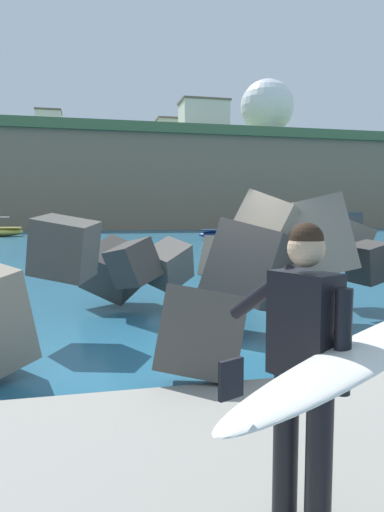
{
  "coord_description": "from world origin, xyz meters",
  "views": [
    {
      "loc": [
        -1.99,
        -6.5,
        2.07
      ],
      "look_at": [
        -0.41,
        0.5,
        1.4
      ],
      "focal_mm": 32.71,
      "sensor_mm": 36.0,
      "label": 1
    }
  ],
  "objects_px": {
    "station_building_east": "(204,123)",
    "surfer_with_board": "(323,357)",
    "boat_mid_centre": "(353,233)",
    "mooring_buoy_inner": "(166,245)",
    "station_building_annex": "(177,144)",
    "station_building_west": "(49,130)",
    "boat_near_right": "(241,232)",
    "station_building_central": "(169,138)",
    "radar_dome": "(267,111)"
  },
  "relations": [
    {
      "from": "surfer_with_board",
      "to": "mooring_buoy_inner",
      "type": "distance_m",
      "value": 24.57
    },
    {
      "from": "mooring_buoy_inner",
      "to": "station_building_central",
      "type": "relative_size",
      "value": 0.05
    },
    {
      "from": "boat_mid_centre",
      "to": "station_building_central",
      "type": "height_order",
      "value": "station_building_central"
    },
    {
      "from": "mooring_buoy_inner",
      "to": "radar_dome",
      "type": "distance_m",
      "value": 58.2
    },
    {
      "from": "station_building_central",
      "to": "station_building_annex",
      "type": "bearing_deg",
      "value": 29.11
    },
    {
      "from": "surfer_with_board",
      "to": "radar_dome",
      "type": "xyz_separation_m",
      "value": [
        28.79,
        73.11,
        17.8
      ]
    },
    {
      "from": "radar_dome",
      "to": "station_building_annex",
      "type": "height_order",
      "value": "radar_dome"
    },
    {
      "from": "station_building_west",
      "to": "surfer_with_board",
      "type": "bearing_deg",
      "value": -85.04
    },
    {
      "from": "boat_mid_centre",
      "to": "station_building_central",
      "type": "xyz_separation_m",
      "value": [
        -2.27,
        58.55,
        15.21
      ]
    },
    {
      "from": "boat_mid_centre",
      "to": "station_building_central",
      "type": "distance_m",
      "value": 60.54
    },
    {
      "from": "radar_dome",
      "to": "station_building_east",
      "type": "relative_size",
      "value": 1.53
    },
    {
      "from": "boat_mid_centre",
      "to": "mooring_buoy_inner",
      "type": "bearing_deg",
      "value": -173.24
    },
    {
      "from": "station_building_annex",
      "to": "radar_dome",
      "type": "bearing_deg",
      "value": -43.4
    },
    {
      "from": "surfer_with_board",
      "to": "station_building_annex",
      "type": "bearing_deg",
      "value": 79.54
    },
    {
      "from": "mooring_buoy_inner",
      "to": "station_building_annex",
      "type": "relative_size",
      "value": 0.06
    },
    {
      "from": "station_building_west",
      "to": "station_building_east",
      "type": "relative_size",
      "value": 0.84
    },
    {
      "from": "station_building_west",
      "to": "station_building_east",
      "type": "height_order",
      "value": "station_building_east"
    },
    {
      "from": "boat_mid_centre",
      "to": "station_building_west",
      "type": "bearing_deg",
      "value": 112.96
    },
    {
      "from": "surfer_with_board",
      "to": "radar_dome",
      "type": "bearing_deg",
      "value": 68.5
    },
    {
      "from": "station_building_west",
      "to": "radar_dome",
      "type": "bearing_deg",
      "value": -12.03
    },
    {
      "from": "station_building_annex",
      "to": "station_building_central",
      "type": "bearing_deg",
      "value": -150.89
    },
    {
      "from": "surfer_with_board",
      "to": "station_building_annex",
      "type": "distance_m",
      "value": 87.94
    },
    {
      "from": "boat_near_right",
      "to": "boat_mid_centre",
      "type": "bearing_deg",
      "value": -42.84
    },
    {
      "from": "radar_dome",
      "to": "station_building_west",
      "type": "height_order",
      "value": "radar_dome"
    },
    {
      "from": "boat_near_right",
      "to": "station_building_central",
      "type": "bearing_deg",
      "value": 85.94
    },
    {
      "from": "boat_near_right",
      "to": "station_building_central",
      "type": "xyz_separation_m",
      "value": [
        3.76,
        52.97,
        15.32
      ]
    },
    {
      "from": "mooring_buoy_inner",
      "to": "station_building_central",
      "type": "bearing_deg",
      "value": 79.89
    },
    {
      "from": "boat_near_right",
      "to": "station_building_west",
      "type": "bearing_deg",
      "value": 109.26
    },
    {
      "from": "radar_dome",
      "to": "station_building_central",
      "type": "xyz_separation_m",
      "value": [
        -14.82,
        11.31,
        -3.18
      ]
    },
    {
      "from": "mooring_buoy_inner",
      "to": "station_building_west",
      "type": "xyz_separation_m",
      "value": [
        -10.26,
        56.4,
        15.73
      ]
    },
    {
      "from": "boat_mid_centre",
      "to": "mooring_buoy_inner",
      "type": "xyz_separation_m",
      "value": [
        -12.98,
        -1.54,
        -0.47
      ]
    },
    {
      "from": "surfer_with_board",
      "to": "boat_mid_centre",
      "type": "relative_size",
      "value": 0.38
    },
    {
      "from": "boat_near_right",
      "to": "station_building_annex",
      "type": "height_order",
      "value": "station_building_annex"
    },
    {
      "from": "station_building_west",
      "to": "station_building_east",
      "type": "bearing_deg",
      "value": -23.67
    },
    {
      "from": "station_building_east",
      "to": "station_building_west",
      "type": "bearing_deg",
      "value": 156.33
    },
    {
      "from": "surfer_with_board",
      "to": "radar_dome",
      "type": "relative_size",
      "value": 0.18
    },
    {
      "from": "station_building_west",
      "to": "station_building_annex",
      "type": "height_order",
      "value": "station_building_west"
    },
    {
      "from": "boat_near_right",
      "to": "radar_dome",
      "type": "distance_m",
      "value": 49.22
    },
    {
      "from": "station_building_west",
      "to": "station_building_annex",
      "type": "relative_size",
      "value": 0.87
    },
    {
      "from": "station_building_east",
      "to": "mooring_buoy_inner",
      "type": "bearing_deg",
      "value": -106.75
    },
    {
      "from": "surfer_with_board",
      "to": "mooring_buoy_inner",
      "type": "xyz_separation_m",
      "value": [
        3.26,
        24.33,
        -1.06
      ]
    },
    {
      "from": "radar_dome",
      "to": "station_building_annex",
      "type": "bearing_deg",
      "value": 136.6
    },
    {
      "from": "boat_near_right",
      "to": "station_building_west",
      "type": "xyz_separation_m",
      "value": [
        -17.22,
        49.28,
        15.36
      ]
    },
    {
      "from": "station_building_central",
      "to": "station_building_east",
      "type": "relative_size",
      "value": 1.09
    },
    {
      "from": "surfer_with_board",
      "to": "boat_mid_centre",
      "type": "bearing_deg",
      "value": 57.88
    },
    {
      "from": "station_building_east",
      "to": "surfer_with_board",
      "type": "bearing_deg",
      "value": -103.66
    },
    {
      "from": "surfer_with_board",
      "to": "station_building_west",
      "type": "height_order",
      "value": "station_building_west"
    },
    {
      "from": "station_building_west",
      "to": "station_building_central",
      "type": "distance_m",
      "value": 21.3
    },
    {
      "from": "surfer_with_board",
      "to": "mooring_buoy_inner",
      "type": "bearing_deg",
      "value": 82.38
    },
    {
      "from": "station_building_annex",
      "to": "station_building_east",
      "type": "bearing_deg",
      "value": -85.17
    }
  ]
}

